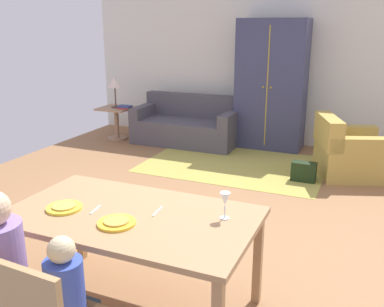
{
  "coord_description": "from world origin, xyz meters",
  "views": [
    {
      "loc": [
        1.55,
        -3.62,
        2.01
      ],
      "look_at": [
        0.04,
        -0.11,
        0.85
      ],
      "focal_mm": 40.09,
      "sensor_mm": 36.0,
      "label": 1
    }
  ],
  "objects_px": {
    "plate_near_man": "(64,208)",
    "armchair": "(348,153)",
    "book_upper": "(125,106)",
    "plate_near_child": "(117,223)",
    "dining_table": "(131,223)",
    "armoire": "(271,85)",
    "wine_glass": "(225,200)",
    "table_lamp": "(115,83)",
    "handbag": "(304,172)",
    "side_table": "(116,118)",
    "person_man": "(7,281)",
    "book_lower": "(125,108)",
    "couch": "(187,126)"
  },
  "relations": [
    {
      "from": "couch",
      "to": "book_upper",
      "type": "bearing_deg",
      "value": -164.5
    },
    {
      "from": "dining_table",
      "to": "side_table",
      "type": "bearing_deg",
      "value": 124.23
    },
    {
      "from": "wine_glass",
      "to": "table_lamp",
      "type": "bearing_deg",
      "value": 130.99
    },
    {
      "from": "wine_glass",
      "to": "table_lamp",
      "type": "distance_m",
      "value": 5.2
    },
    {
      "from": "armchair",
      "to": "handbag",
      "type": "bearing_deg",
      "value": -136.06
    },
    {
      "from": "dining_table",
      "to": "armoire",
      "type": "distance_m",
      "value": 4.68
    },
    {
      "from": "handbag",
      "to": "book_lower",
      "type": "bearing_deg",
      "value": 165.24
    },
    {
      "from": "wine_glass",
      "to": "armoire",
      "type": "bearing_deg",
      "value": 99.52
    },
    {
      "from": "dining_table",
      "to": "person_man",
      "type": "bearing_deg",
      "value": -125.12
    },
    {
      "from": "armchair",
      "to": "armoire",
      "type": "xyz_separation_m",
      "value": [
        -1.33,
        0.98,
        0.73
      ]
    },
    {
      "from": "wine_glass",
      "to": "handbag",
      "type": "height_order",
      "value": "wine_glass"
    },
    {
      "from": "side_table",
      "to": "book_lower",
      "type": "distance_m",
      "value": 0.3
    },
    {
      "from": "armchair",
      "to": "book_upper",
      "type": "relative_size",
      "value": 5.01
    },
    {
      "from": "plate_near_man",
      "to": "person_man",
      "type": "bearing_deg",
      "value": -90.41
    },
    {
      "from": "book_lower",
      "to": "person_man",
      "type": "bearing_deg",
      "value": -66.04
    },
    {
      "from": "armoire",
      "to": "table_lamp",
      "type": "distance_m",
      "value": 2.72
    },
    {
      "from": "dining_table",
      "to": "plate_near_child",
      "type": "relative_size",
      "value": 6.85
    },
    {
      "from": "table_lamp",
      "to": "book_upper",
      "type": "relative_size",
      "value": 2.45
    },
    {
      "from": "armoire",
      "to": "side_table",
      "type": "xyz_separation_m",
      "value": [
        -2.66,
        -0.56,
        -0.67
      ]
    },
    {
      "from": "armoire",
      "to": "book_upper",
      "type": "distance_m",
      "value": 2.55
    },
    {
      "from": "plate_near_man",
      "to": "handbag",
      "type": "distance_m",
      "value": 3.58
    },
    {
      "from": "person_man",
      "to": "armoire",
      "type": "height_order",
      "value": "armoire"
    },
    {
      "from": "plate_near_child",
      "to": "wine_glass",
      "type": "height_order",
      "value": "wine_glass"
    },
    {
      "from": "plate_near_child",
      "to": "side_table",
      "type": "relative_size",
      "value": 0.43
    },
    {
      "from": "dining_table",
      "to": "plate_near_man",
      "type": "relative_size",
      "value": 6.85
    },
    {
      "from": "wine_glass",
      "to": "handbag",
      "type": "relative_size",
      "value": 0.58
    },
    {
      "from": "wine_glass",
      "to": "book_upper",
      "type": "distance_m",
      "value": 5.04
    },
    {
      "from": "plate_near_child",
      "to": "side_table",
      "type": "bearing_deg",
      "value": 123.1
    },
    {
      "from": "armchair",
      "to": "side_table",
      "type": "distance_m",
      "value": 4.01
    },
    {
      "from": "plate_near_man",
      "to": "armchair",
      "type": "bearing_deg",
      "value": 66.38
    },
    {
      "from": "wine_glass",
      "to": "table_lamp",
      "type": "xyz_separation_m",
      "value": [
        -3.41,
        3.92,
        0.12
      ]
    },
    {
      "from": "wine_glass",
      "to": "table_lamp",
      "type": "height_order",
      "value": "table_lamp"
    },
    {
      "from": "table_lamp",
      "to": "book_upper",
      "type": "distance_m",
      "value": 0.44
    },
    {
      "from": "plate_near_child",
      "to": "book_upper",
      "type": "bearing_deg",
      "value": 121.28
    },
    {
      "from": "dining_table",
      "to": "book_upper",
      "type": "xyz_separation_m",
      "value": [
        -2.58,
        4.07,
        -0.07
      ]
    },
    {
      "from": "person_man",
      "to": "armchair",
      "type": "height_order",
      "value": "person_man"
    },
    {
      "from": "dining_table",
      "to": "table_lamp",
      "type": "bearing_deg",
      "value": 124.23
    },
    {
      "from": "armoire",
      "to": "armchair",
      "type": "bearing_deg",
      "value": -36.38
    },
    {
      "from": "book_lower",
      "to": "book_upper",
      "type": "relative_size",
      "value": 1.0
    },
    {
      "from": "side_table",
      "to": "couch",
      "type": "bearing_deg",
      "value": 11.38
    },
    {
      "from": "plate_near_child",
      "to": "armoire",
      "type": "height_order",
      "value": "armoire"
    },
    {
      "from": "side_table",
      "to": "book_upper",
      "type": "bearing_deg",
      "value": -10.26
    },
    {
      "from": "plate_near_child",
      "to": "book_lower",
      "type": "distance_m",
      "value": 4.97
    },
    {
      "from": "couch",
      "to": "armoire",
      "type": "distance_m",
      "value": 1.59
    },
    {
      "from": "couch",
      "to": "armchair",
      "type": "relative_size",
      "value": 1.63
    },
    {
      "from": "person_man",
      "to": "armoire",
      "type": "xyz_separation_m",
      "value": [
        0.34,
        5.34,
        0.54
      ]
    },
    {
      "from": "side_table",
      "to": "armoire",
      "type": "bearing_deg",
      "value": 11.9
    },
    {
      "from": "dining_table",
      "to": "armoire",
      "type": "relative_size",
      "value": 0.82
    },
    {
      "from": "plate_near_child",
      "to": "person_man",
      "type": "distance_m",
      "value": 0.73
    },
    {
      "from": "plate_near_child",
      "to": "table_lamp",
      "type": "relative_size",
      "value": 0.46
    }
  ]
}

